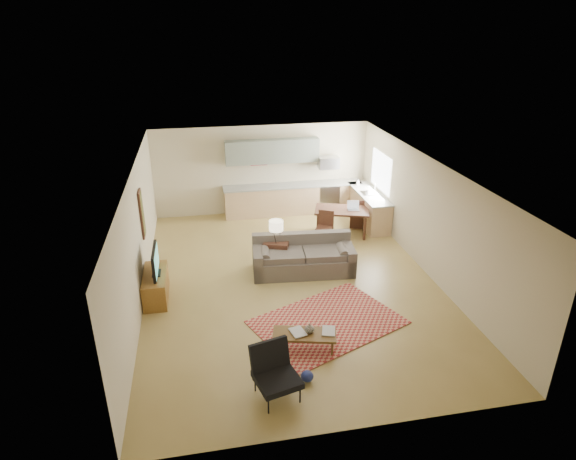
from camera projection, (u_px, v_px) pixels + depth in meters
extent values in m
plane|color=#9D8345|center=(290.00, 281.00, 11.12)|extent=(9.00, 9.00, 0.00)
plane|color=white|center=(291.00, 168.00, 10.04)|extent=(9.00, 9.00, 0.00)
plane|color=beige|center=(262.00, 170.00, 14.63)|extent=(6.50, 0.00, 6.50)
plane|color=beige|center=(354.00, 356.00, 6.53)|extent=(6.50, 0.00, 6.50)
plane|color=beige|center=(138.00, 239.00, 10.02)|extent=(0.00, 9.00, 9.00)
plane|color=beige|center=(428.00, 217.00, 11.14)|extent=(0.00, 9.00, 9.00)
cube|color=#A5A8AD|center=(327.00, 197.00, 15.04)|extent=(0.62, 0.62, 0.90)
cube|color=#A5A8AD|center=(328.00, 163.00, 14.62)|extent=(0.62, 0.40, 0.35)
cube|color=gray|center=(272.00, 151.00, 14.28)|extent=(2.80, 0.34, 0.70)
cube|color=white|center=(381.00, 172.00, 13.75)|extent=(0.02, 1.40, 1.05)
cube|color=maroon|center=(328.00, 322.00, 9.57)|extent=(3.28, 2.84, 0.02)
imported|color=maroon|center=(292.00, 334.00, 8.64)|extent=(0.39, 0.44, 0.03)
imported|color=navy|center=(322.00, 330.00, 8.74)|extent=(0.41, 0.45, 0.02)
imported|color=black|center=(310.00, 328.00, 8.67)|extent=(0.22, 0.22, 0.18)
imported|color=beige|center=(358.00, 182.00, 14.59)|extent=(0.12, 0.12, 0.19)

